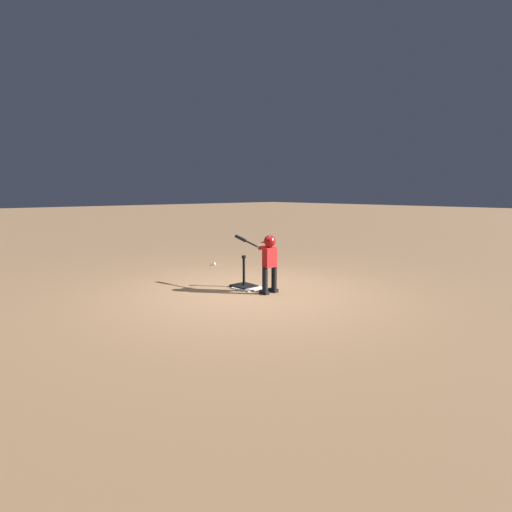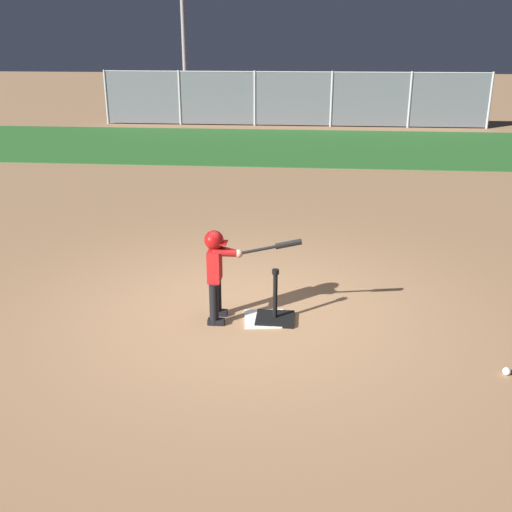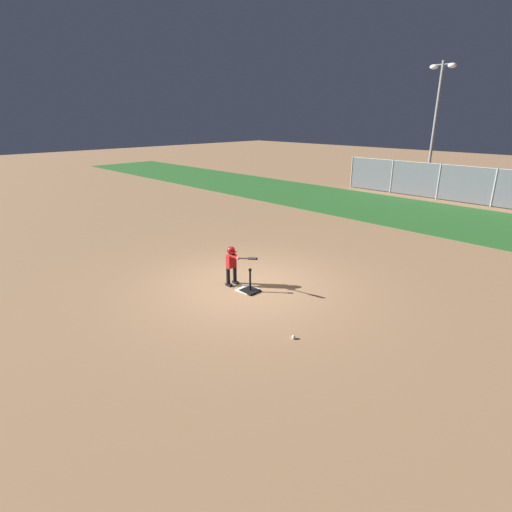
{
  "view_description": "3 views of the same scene",
  "coord_description": "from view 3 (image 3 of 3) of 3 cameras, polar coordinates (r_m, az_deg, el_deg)",
  "views": [
    {
      "loc": [
        -5.22,
        4.51,
        1.76
      ],
      "look_at": [
        0.19,
        -0.4,
        0.58
      ],
      "focal_mm": 28.0,
      "sensor_mm": 36.0,
      "label": 1
    },
    {
      "loc": [
        0.64,
        -6.09,
        2.94
      ],
      "look_at": [
        0.11,
        -0.31,
        0.79
      ],
      "focal_mm": 42.0,
      "sensor_mm": 36.0,
      "label": 2
    },
    {
      "loc": [
        6.82,
        -6.38,
        4.08
      ],
      "look_at": [
        0.35,
        -0.04,
        0.9
      ],
      "focal_mm": 28.0,
      "sensor_mm": 36.0,
      "label": 3
    }
  ],
  "objects": [
    {
      "name": "baseball",
      "position": [
        7.92,
        5.38,
        -11.46
      ],
      "size": [
        0.07,
        0.07,
        0.07
      ],
      "primitive_type": "sphere",
      "color": "white",
      "rests_on": "ground_plane"
    },
    {
      "name": "batter_child",
      "position": [
        10.0,
        -3.4,
        -0.75
      ],
      "size": [
        1.03,
        0.32,
        1.03
      ],
      "color": "black",
      "rests_on": "ground_plane"
    },
    {
      "name": "bleachers_far_left",
      "position": [
        23.14,
        31.3,
        7.71
      ],
      "size": [
        3.46,
        1.96,
        1.04
      ],
      "color": "#ADAFB7",
      "rests_on": "ground_plane"
    },
    {
      "name": "batting_tee",
      "position": [
        9.82,
        -0.84,
        -4.65
      ],
      "size": [
        0.42,
        0.37,
        0.6
      ],
      "color": "black",
      "rests_on": "ground_plane"
    },
    {
      "name": "home_plate",
      "position": [
        9.93,
        -1.25,
        -4.82
      ],
      "size": [
        0.49,
        0.49,
        0.02
      ],
      "primitive_type": "cube",
      "rotation": [
        0.0,
        0.0,
        0.13
      ],
      "color": "white",
      "rests_on": "ground_plane"
    },
    {
      "name": "ground_plane",
      "position": [
        10.19,
        -1.22,
        -4.24
      ],
      "size": [
        90.0,
        90.0,
        0.0
      ],
      "primitive_type": "plane",
      "color": "#99704C"
    },
    {
      "name": "grass_outfield_strip",
      "position": [
        18.89,
        23.41,
        5.33
      ],
      "size": [
        56.0,
        5.93,
        0.02
      ],
      "primitive_type": "cube",
      "color": "#286026",
      "rests_on": "ground_plane"
    },
    {
      "name": "field_light_pole",
      "position": [
        31.94,
        24.56,
        19.47
      ],
      "size": [
        1.76,
        0.44,
        7.58
      ],
      "color": "slate",
      "rests_on": "ground_plane"
    },
    {
      "name": "bleachers_right_center",
      "position": [
        25.15,
        18.26,
        10.22
      ],
      "size": [
        3.42,
        2.02,
        1.01
      ],
      "color": "#ADAFB7",
      "rests_on": "ground_plane"
    },
    {
      "name": "backstop_fence",
      "position": [
        22.34,
        27.73,
        9.16
      ],
      "size": [
        13.0,
        0.08,
        1.82
      ],
      "color": "#9E9EA3",
      "rests_on": "ground_plane"
    }
  ]
}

